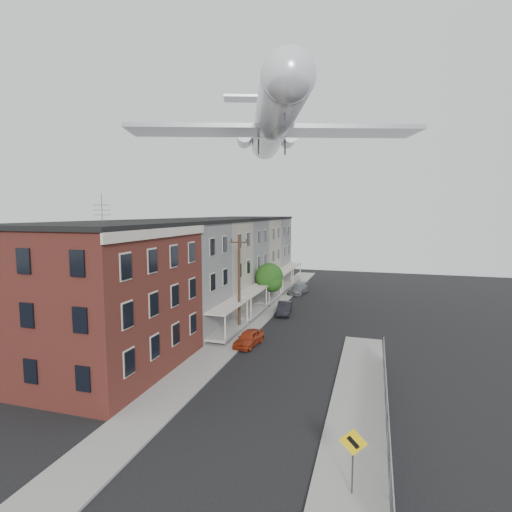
{
  "coord_description": "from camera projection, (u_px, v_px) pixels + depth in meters",
  "views": [
    {
      "loc": [
        6.16,
        -15.91,
        11.03
      ],
      "look_at": [
        -0.41,
        6.02,
        8.5
      ],
      "focal_mm": 28.0,
      "sensor_mm": 36.0,
      "label": 1
    }
  ],
  "objects": [
    {
      "name": "car_mid",
      "position": [
        284.0,
        308.0,
        43.08
      ],
      "size": [
        1.88,
        4.18,
        1.33
      ],
      "primitive_type": "imported",
      "rotation": [
        0.0,
        0.0,
        0.12
      ],
      "color": "black",
      "rests_on": "ground"
    },
    {
      "name": "warning_sign",
      "position": [
        353.0,
        451.0,
        15.33
      ],
      "size": [
        1.1,
        0.11,
        2.8
      ],
      "color": "#515156",
      "rests_on": "ground"
    },
    {
      "name": "row_house_e",
      "position": [
        256.0,
        249.0,
        63.33
      ],
      "size": [
        11.98,
        7.0,
        10.3
      ],
      "color": "slate",
      "rests_on": "ground"
    },
    {
      "name": "curb_left",
      "position": [
        272.0,
        316.0,
        42.11
      ],
      "size": [
        0.15,
        62.0,
        0.14
      ],
      "primitive_type": "cube",
      "color": "gray",
      "rests_on": "ground"
    },
    {
      "name": "chainlink_fence",
      "position": [
        386.0,
        405.0,
        20.77
      ],
      "size": [
        0.06,
        18.06,
        1.9
      ],
      "color": "gray",
      "rests_on": "ground"
    },
    {
      "name": "airplane",
      "position": [
        272.0,
        123.0,
        40.4
      ],
      "size": [
        27.59,
        31.57,
        9.16
      ],
      "color": "silver",
      "rests_on": "ground"
    },
    {
      "name": "car_near",
      "position": [
        249.0,
        338.0,
        32.98
      ],
      "size": [
        1.95,
        3.94,
        1.29
      ],
      "primitive_type": "imported",
      "rotation": [
        0.0,
        0.0,
        -0.12
      ],
      "color": "#9D2F14",
      "rests_on": "ground"
    },
    {
      "name": "street_tree",
      "position": [
        270.0,
        278.0,
        45.83
      ],
      "size": [
        3.22,
        3.2,
        5.2
      ],
      "color": "black",
      "rests_on": "ground"
    },
    {
      "name": "row_house_c",
      "position": [
        224.0,
        259.0,
        50.0
      ],
      "size": [
        11.98,
        7.0,
        10.3
      ],
      "color": "slate",
      "rests_on": "ground"
    },
    {
      "name": "row_house_b",
      "position": [
        200.0,
        266.0,
        43.34
      ],
      "size": [
        11.98,
        7.0,
        10.3
      ],
      "color": "slate",
      "rests_on": "ground"
    },
    {
      "name": "curb_right",
      "position": [
        331.0,
        406.0,
        22.66
      ],
      "size": [
        0.15,
        26.0,
        0.14
      ],
      "primitive_type": "cube",
      "color": "gray",
      "rests_on": "ground"
    },
    {
      "name": "utility_pole",
      "position": [
        239.0,
        282.0,
        36.34
      ],
      "size": [
        1.8,
        0.26,
        9.0
      ],
      "color": "black",
      "rests_on": "ground"
    },
    {
      "name": "ground",
      "position": [
        227.0,
        456.0,
        18.11
      ],
      "size": [
        120.0,
        120.0,
        0.0
      ],
      "primitive_type": "plane",
      "color": "black",
      "rests_on": "ground"
    },
    {
      "name": "sidewalk_right",
      "position": [
        357.0,
        409.0,
        22.25
      ],
      "size": [
        3.0,
        26.0,
        0.12
      ],
      "primitive_type": "cube",
      "color": "gray",
      "rests_on": "ground"
    },
    {
      "name": "sidewalk_left",
      "position": [
        259.0,
        315.0,
        42.53
      ],
      "size": [
        3.0,
        62.0,
        0.12
      ],
      "primitive_type": "cube",
      "color": "gray",
      "rests_on": "ground"
    },
    {
      "name": "car_far",
      "position": [
        298.0,
        289.0,
        53.94
      ],
      "size": [
        2.46,
        4.79,
        1.33
      ],
      "primitive_type": "imported",
      "rotation": [
        0.0,
        0.0,
        -0.14
      ],
      "color": "slate",
      "rests_on": "ground"
    },
    {
      "name": "row_house_a",
      "position": [
        168.0,
        276.0,
        36.67
      ],
      "size": [
        11.98,
        7.0,
        10.3
      ],
      "color": "slate",
      "rests_on": "ground"
    },
    {
      "name": "row_house_d",
      "position": [
        242.0,
        254.0,
        56.67
      ],
      "size": [
        11.98,
        7.0,
        10.3
      ],
      "color": "slate",
      "rests_on": "ground"
    },
    {
      "name": "corner_building",
      "position": [
        100.0,
        297.0,
        27.63
      ],
      "size": [
        10.31,
        12.3,
        12.15
      ],
      "color": "#371411",
      "rests_on": "ground"
    }
  ]
}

